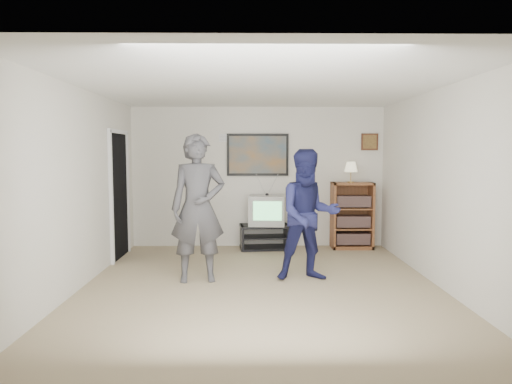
{
  "coord_description": "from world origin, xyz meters",
  "views": [
    {
      "loc": [
        -0.13,
        -5.67,
        1.69
      ],
      "look_at": [
        -0.05,
        0.56,
        1.15
      ],
      "focal_mm": 32.0,
      "sensor_mm": 36.0,
      "label": 1
    }
  ],
  "objects_px": {
    "bookshelf": "(352,215)",
    "person_tall": "(198,208)",
    "person_short": "(309,215)",
    "media_stand": "(264,237)",
    "crt_television": "(267,210)"
  },
  "relations": [
    {
      "from": "bookshelf",
      "to": "person_tall",
      "type": "xyz_separation_m",
      "value": [
        -2.48,
        -2.03,
        0.38
      ]
    },
    {
      "from": "person_tall",
      "to": "bookshelf",
      "type": "bearing_deg",
      "value": 30.91
    },
    {
      "from": "bookshelf",
      "to": "person_short",
      "type": "height_order",
      "value": "person_short"
    },
    {
      "from": "person_tall",
      "to": "person_short",
      "type": "relative_size",
      "value": 1.11
    },
    {
      "from": "media_stand",
      "to": "bookshelf",
      "type": "height_order",
      "value": "bookshelf"
    },
    {
      "from": "media_stand",
      "to": "person_short",
      "type": "xyz_separation_m",
      "value": [
        0.52,
        -1.95,
        0.66
      ]
    },
    {
      "from": "crt_television",
      "to": "person_tall",
      "type": "height_order",
      "value": "person_tall"
    },
    {
      "from": "media_stand",
      "to": "bookshelf",
      "type": "relative_size",
      "value": 0.77
    },
    {
      "from": "person_tall",
      "to": "person_short",
      "type": "distance_m",
      "value": 1.46
    },
    {
      "from": "media_stand",
      "to": "person_short",
      "type": "bearing_deg",
      "value": -80.6
    },
    {
      "from": "bookshelf",
      "to": "person_tall",
      "type": "height_order",
      "value": "person_tall"
    },
    {
      "from": "media_stand",
      "to": "crt_television",
      "type": "xyz_separation_m",
      "value": [
        0.04,
        -0.0,
        0.47
      ]
    },
    {
      "from": "media_stand",
      "to": "crt_television",
      "type": "height_order",
      "value": "crt_television"
    },
    {
      "from": "media_stand",
      "to": "person_tall",
      "type": "xyz_separation_m",
      "value": [
        -0.93,
        -1.98,
        0.75
      ]
    },
    {
      "from": "bookshelf",
      "to": "person_short",
      "type": "xyz_separation_m",
      "value": [
        -1.02,
        -2.0,
        0.28
      ]
    }
  ]
}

